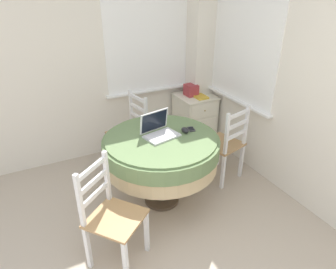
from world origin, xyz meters
name	(u,v)px	position (x,y,z in m)	size (l,w,h in m)	color
corner_room_shell	(184,70)	(1.13, 1.70, 1.28)	(4.26, 4.56, 2.55)	silver
round_dining_table	(161,150)	(0.74, 1.43, 0.61)	(1.12, 1.12, 0.75)	#4C3D2D
laptop	(159,131)	(0.74, 1.48, 0.80)	(0.36, 0.30, 0.23)	silver
computer_mouse	(185,130)	(0.99, 1.42, 0.78)	(0.06, 0.10, 0.05)	black
cell_phone	(191,129)	(1.08, 1.44, 0.76)	(0.08, 0.11, 0.01)	#2D2D33
dining_chair_near_back_window	(130,132)	(0.72, 2.25, 0.44)	(0.46, 0.45, 0.90)	#A87F51
dining_chair_near_right_window	(225,145)	(1.56, 1.49, 0.44)	(0.48, 0.48, 0.90)	#A87F51
dining_chair_camera_near	(111,216)	(0.08, 0.96, 0.44)	(0.55, 0.55, 0.90)	#A87F51
corner_cabinet	(194,119)	(1.73, 2.42, 0.34)	(0.48, 0.51, 0.69)	silver
storage_box	(191,90)	(1.68, 2.46, 0.76)	(0.15, 0.17, 0.15)	#9E3338
book_on_cabinet	(200,97)	(1.75, 2.33, 0.70)	(0.15, 0.21, 0.02)	gold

